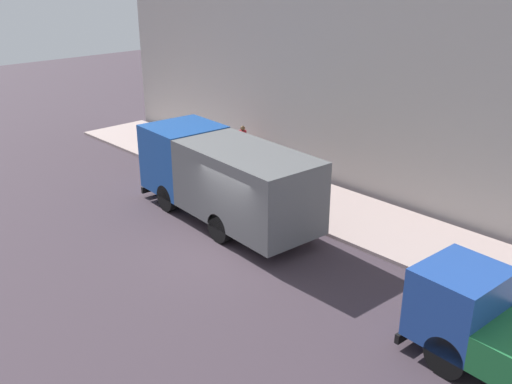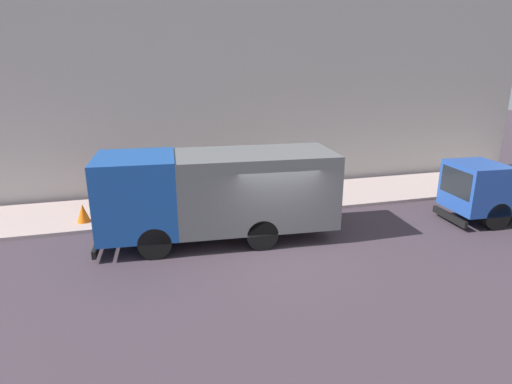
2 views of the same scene
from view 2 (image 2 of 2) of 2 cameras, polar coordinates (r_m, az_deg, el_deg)
The scene contains 7 objects.
ground at distance 13.43m, azimuth 3.07°, elevation -7.74°, with size 80.00×80.00×0.00m, color #3F333C.
sidewalk at distance 17.70m, azimuth -1.82°, elevation -1.26°, with size 3.60×30.00×0.13m, color #B7A09A.
building_facade at distance 19.05m, azimuth -3.66°, elevation 15.36°, with size 0.50×30.00×10.14m, color #B4ACA7.
large_utility_truck at distance 13.72m, azimuth -5.21°, elevation 0.16°, with size 3.04×7.74×2.90m.
small_flatbed_truck at distance 18.06m, azimuth 30.52°, elevation 0.01°, with size 2.23×5.42×2.20m.
pedestrian_walking at distance 18.01m, azimuth -20.10°, elevation 1.20°, with size 0.46×0.46×1.69m.
traffic_cone_orange at distance 16.40m, azimuth -22.21°, elevation -2.62°, with size 0.47×0.47×0.67m, color orange.
Camera 2 is at (-11.54, 3.92, 5.64)m, focal length 29.79 mm.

